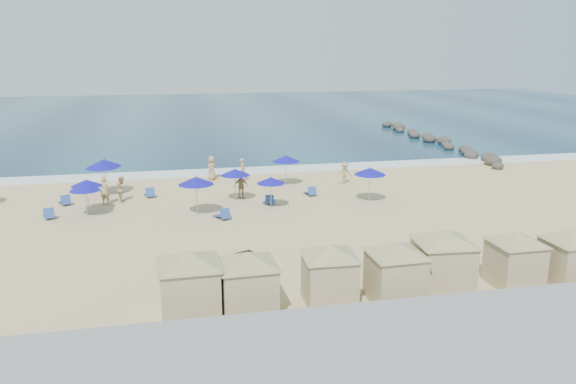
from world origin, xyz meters
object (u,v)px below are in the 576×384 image
Objects in this scene: cabana_1 at (248,275)px; umbrella_6 at (235,172)px; umbrella_2 at (102,165)px; umbrella_1 at (86,183)px; cabana_6 at (571,250)px; beachgoer_0 at (105,190)px; cabana_0 at (189,276)px; umbrella_8 at (286,159)px; cabana_5 at (516,252)px; cabana_4 at (444,253)px; umbrella_5 at (196,181)px; umbrella_3 at (85,187)px; umbrella_4 at (104,163)px; umbrella_9 at (370,171)px; rock_jetty at (435,140)px; trash_bin at (247,262)px; umbrella_7 at (271,180)px; beachgoer_5 at (243,170)px; beachgoer_3 at (345,173)px; beachgoer_2 at (241,186)px; beachgoer_1 at (122,189)px; beachgoer_4 at (212,168)px; cabana_3 at (396,264)px; cabana_2 at (330,266)px.

cabana_1 is 1.96× the size of umbrella_6.
umbrella_2 is 9.22m from umbrella_6.
umbrella_2 is (0.51, 3.93, 0.32)m from umbrella_1.
cabana_6 is 2.25× the size of beachgoer_0.
cabana_0 reaches higher than umbrella_8.
cabana_0 reaches higher than cabana_5.
umbrella_5 is at bearing 125.70° from cabana_4.
umbrella_3 is 0.82× the size of umbrella_4.
cabana_4 is 13.88m from umbrella_9.
rock_jetty is at bearing 54.60° from cabana_1.
umbrella_5 is (-1.76, 9.27, 1.74)m from trash_bin.
cabana_1 is 14.57m from umbrella_7.
beachgoer_5 is (10.37, 7.26, -0.94)m from umbrella_3.
beachgoer_0 is at bearing 132.17° from cabana_4.
trash_bin is at bearing -125.04° from beachgoer_3.
umbrella_5 is 4.70m from beachgoer_2.
cabana_4 is (-16.45, -34.25, 1.31)m from rock_jetty.
trash_bin is at bearing -94.29° from umbrella_6.
umbrella_4 is 1.53× the size of beachgoer_1.
cabana_0 reaches higher than trash_bin.
cabana_1 is 22.80m from beachgoer_4.
umbrella_8 is (2.14, 5.71, 0.20)m from umbrella_7.
umbrella_5 is 1.19× the size of umbrella_7.
cabana_1 reaches higher than trash_bin.
trash_bin is 0.32× the size of umbrella_5.
cabana_4 is at bearing 178.42° from cabana_5.
cabana_1 is 13.88m from cabana_6.
cabana_4 is 14.53m from umbrella_7.
cabana_1 is (2.17, -0.15, -0.09)m from cabana_0.
umbrella_2 is 1.34× the size of beachgoer_0.
trash_bin is 0.45× the size of beachgoer_5.
cabana_6 is 1.68× the size of umbrella_2.
beachgoer_1 is (-4.66, 4.19, -1.31)m from umbrella_5.
beachgoer_0 is (-7.45, 12.83, 0.54)m from trash_bin.
beachgoer_5 is at bearing 98.53° from cabana_3.
cabana_6 is 2.31× the size of beachgoer_4.
umbrella_6 is at bearing 105.31° from cabana_3.
beachgoer_4 is 2.47m from beachgoer_5.
umbrella_6 is 1.35× the size of beachgoer_2.
cabana_3 is 5.59m from cabana_5.
umbrella_8 reaches higher than beachgoer_2.
cabana_1 reaches higher than beachgoer_3.
umbrella_8 is 1.38× the size of beachgoer_2.
cabana_1 is at bearing -176.92° from cabana_4.
cabana_2 reaches higher than umbrella_8.
cabana_2 is 19.66m from beachgoer_0.
umbrella_1 is at bearing -97.33° from umbrella_2.
umbrella_4 is (-13.04, 19.87, 0.66)m from cabana_3.
cabana_4 is 23.69m from beachgoer_4.
umbrella_3 is 1.24× the size of beachgoer_3.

